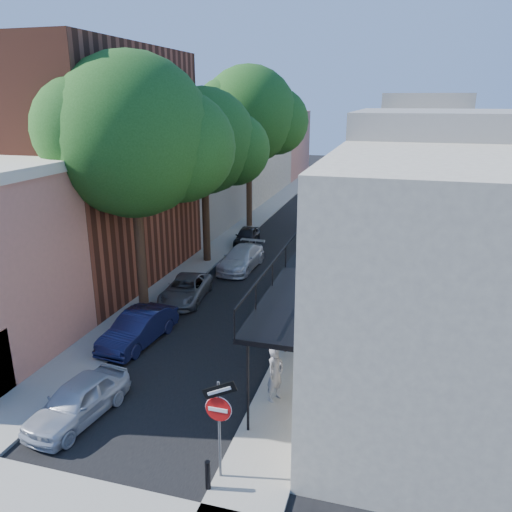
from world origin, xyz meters
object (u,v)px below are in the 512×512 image
Objects in this scene: oak_far at (256,117)px; parked_car_d at (241,258)px; bollard at (208,475)px; parked_car_e at (247,236)px; oak_near at (144,139)px; parked_car_a at (78,400)px; parked_car_c at (186,289)px; oak_mid at (211,144)px; sign_post at (219,413)px; parked_car_b at (138,328)px; pedestrian at (275,374)px.

parked_car_d is at bearing -78.91° from oak_far.
parked_car_e reaches higher than bollard.
oak_near is 3.07× the size of parked_car_a.
oak_mid is at bearing 91.49° from parked_car_c.
parked_car_d is at bearing 95.33° from parked_car_a.
parked_car_e is at bearing 104.33° from bollard.
parked_car_a is 1.07× the size of parked_car_e.
oak_near is 3.30× the size of parked_car_e.
sign_post reaches higher than parked_car_c.
parked_car_b reaches higher than bollard.
bollard is at bearing -12.32° from parked_car_a.
parked_car_c is 2.18× the size of pedestrian.
parked_car_c is 5.42m from parked_car_d.
sign_post is 5.45m from parked_car_a.
parked_car_d is (1.20, 10.02, -0.02)m from parked_car_b.
bollard is 19.96m from oak_mid.
pedestrian reaches higher than bollard.
parked_car_d reaches higher than parked_car_e.
pedestrian is (5.08, -12.54, 0.41)m from parked_car_d.
bollard is 0.22× the size of parked_car_a.
oak_mid is at bearing 109.90° from bollard.
oak_mid reaches higher than bollard.
parked_car_c is 10.26m from parked_car_e.
pedestrian is at bearing -65.24° from parked_car_d.
sign_post is at bearing 71.44° from bollard.
parked_car_a is (1.48, -15.96, -6.42)m from oak_mid.
oak_mid is at bearing 110.86° from sign_post.
sign_post is 0.68× the size of parked_car_d.
parked_car_a is at bearing -84.72° from oak_mid.
oak_near reaches higher than sign_post.
parked_car_e is at bearing 44.22° from pedestrian.
oak_near is at bearing -102.92° from parked_car_d.
oak_far is at bearing 89.59° from oak_mid.
parked_car_a is at bearing -76.40° from parked_car_b.
parked_car_c is 0.91× the size of parked_car_d.
pedestrian is (5.63, 2.49, 0.41)m from parked_car_a.
pedestrian is at bearing -15.69° from parked_car_b.
sign_post is 0.29× the size of oak_mid.
oak_far is at bearing 100.63° from parked_car_a.
sign_post is 12.54m from parked_car_c.
sign_post is 0.25× the size of oak_far.
parked_car_d reaches higher than bollard.
oak_mid is at bearing 102.68° from parked_car_a.
oak_near is 1.12× the size of oak_mid.
oak_near reaches higher than parked_car_e.
oak_far is at bearing 103.35° from bollard.
bollard is at bearing -56.88° from oak_near.
oak_mid is 17.26m from parked_car_a.
parked_car_e is 1.87× the size of pedestrian.
bollard is at bearing -72.63° from parked_car_d.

